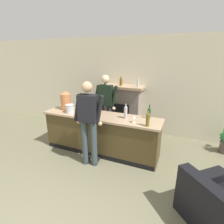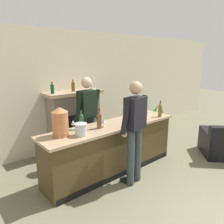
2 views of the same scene
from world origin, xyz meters
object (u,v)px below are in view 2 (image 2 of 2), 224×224
Objects in this scene: wine_glass_front_left at (148,113)px; wine_bottle_riesling_slim at (133,111)px; wine_bottle_chardonnay_pale at (142,107)px; wine_bottle_merlot_tall at (81,121)px; fireplace_stone at (74,120)px; person_bartender at (88,117)px; copper_dispenser at (60,122)px; armchair_black at (223,145)px; person_customer at (135,129)px; wine_glass_mid_counter at (104,121)px; potted_plant_corner at (157,117)px; ice_bucket_steel at (81,129)px; wine_bottle_port_short at (160,110)px; wine_glass_back_row at (73,123)px; wine_bottle_rose_blush at (99,120)px.

wine_bottle_riesling_slim is at bearing 143.25° from wine_glass_front_left.
wine_bottle_chardonnay_pale is at bearing 58.61° from wine_glass_front_left.
wine_bottle_chardonnay_pale is at bearing 2.72° from wine_bottle_merlot_tall.
person_bartender is (-0.14, -0.77, 0.27)m from fireplace_stone.
person_bartender is at bearing 30.74° from copper_dispenser.
wine_bottle_chardonnay_pale is (-1.24, 1.34, 0.80)m from armchair_black.
wine_bottle_chardonnay_pale is 0.44m from wine_glass_front_left.
wine_bottle_chardonnay_pale is 1.82× the size of wine_glass_front_left.
person_customer is 11.51× the size of wine_glass_mid_counter.
wine_bottle_chardonnay_pale is (-1.72, -0.88, 0.71)m from potted_plant_corner.
copper_dispenser is (-1.00, -1.28, 0.45)m from fireplace_stone.
armchair_black is (2.30, -2.46, -0.45)m from fireplace_stone.
armchair_black is at bearing -46.90° from fireplace_stone.
wine_bottle_chardonnay_pale is 1.92× the size of wine_glass_mid_counter.
ice_bucket_steel reaches higher than armchair_black.
wine_bottle_chardonnay_pale is 1.28m from wine_glass_mid_counter.
wine_bottle_port_short is at bearing -7.95° from copper_dispenser.
person_customer is 3.81× the size of copper_dispenser.
wine_bottle_chardonnay_pale is (1.06, -1.12, 0.35)m from fireplace_stone.
wine_bottle_port_short is at bearing -141.16° from potted_plant_corner.
wine_glass_back_row is (-1.82, 0.44, -0.03)m from wine_bottle_port_short.
wine_bottle_merlot_tall is (0.44, 0.08, -0.08)m from copper_dispenser.
wine_bottle_riesling_slim is at bearing 45.72° from person_customer.
wine_glass_mid_counter is at bearing -177.70° from wine_bottle_riesling_slim.
wine_bottle_chardonnay_pale is 0.46m from wine_bottle_port_short.
armchair_black is 2.94m from wine_bottle_rose_blush.
person_customer is 8.69× the size of ice_bucket_steel.
wine_bottle_chardonnay_pale reaches higher than ice_bucket_steel.
person_customer is at bearing -50.77° from wine_bottle_merlot_tall.
potted_plant_corner is 2.29× the size of wine_bottle_port_short.
armchair_black is 2.27m from potted_plant_corner.
wine_bottle_rose_blush is 2.14× the size of wine_glass_front_left.
wine_bottle_rose_blush is 1.17× the size of wine_bottle_chardonnay_pale.
potted_plant_corner is at bearing -4.95° from fireplace_stone.
wine_glass_mid_counter is (-2.49, 1.10, 0.78)m from armchair_black.
potted_plant_corner is at bearing 15.34° from copper_dispenser.
person_bartender is at bearing 143.17° from wine_glass_front_left.
wine_bottle_chardonnay_pale is 1.77× the size of wine_glass_back_row.
wine_glass_mid_counter is at bearing -5.32° from copper_dispenser.
wine_bottle_rose_blush reaches higher than armchair_black.
ice_bucket_steel is 0.69× the size of wine_bottle_chardonnay_pale.
copper_dispenser is 2.07m from wine_bottle_chardonnay_pale.
person_customer is 1.16m from wine_bottle_port_short.
potted_plant_corner is 1.67× the size of copper_dispenser.
copper_dispenser is at bearing -169.93° from wine_bottle_merlot_tall.
wine_glass_front_left is (-0.29, 0.08, -0.03)m from wine_bottle_port_short.
armchair_black is 3.38× the size of wine_bottle_rose_blush.
armchair_black is at bearing -22.72° from wine_bottle_rose_blush.
person_customer is 1.15m from person_bartender.
wine_bottle_port_short is (0.53, -0.25, -0.00)m from wine_bottle_riesling_slim.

